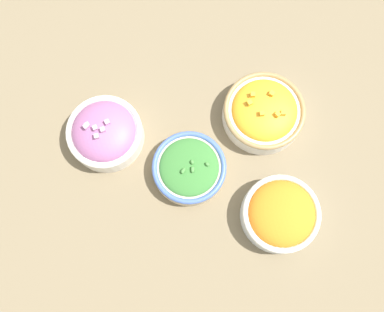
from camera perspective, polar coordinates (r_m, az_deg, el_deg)
The scene contains 5 objects.
ground_plane at distance 0.99m, azimuth 0.00°, elevation -0.41°, with size 3.00×3.00×0.00m, color #75664C.
bowl_broccoli at distance 0.96m, azimuth -0.38°, elevation -1.61°, with size 0.17×0.17×0.06m.
bowl_squash at distance 1.00m, azimuth 9.54°, elevation 5.81°, with size 0.19×0.19×0.08m.
bowl_red_onion at distance 0.99m, azimuth -11.54°, elevation 3.06°, with size 0.17×0.17×0.09m.
bowl_carrots at distance 0.95m, azimuth 11.73°, elevation -7.57°, with size 0.17×0.17×0.08m.
Camera 1 is at (-0.01, -0.23, 0.97)m, focal length 40.00 mm.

